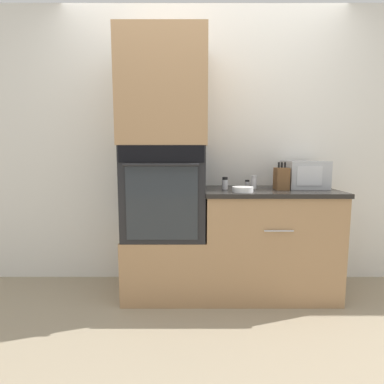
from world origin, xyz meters
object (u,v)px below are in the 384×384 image
(microwave, at_px, (303,174))
(condiment_jar_near, at_px, (246,184))
(knife_block, at_px, (280,178))
(bowl, at_px, (241,189))
(condiment_jar_far, at_px, (223,183))
(wall_oven, at_px, (164,191))
(condiment_jar_mid, at_px, (252,182))

(microwave, height_order, condiment_jar_near, microwave)
(knife_block, height_order, condiment_jar_near, knife_block)
(microwave, distance_m, condiment_jar_near, 0.50)
(knife_block, distance_m, bowl, 0.39)
(condiment_jar_far, bearing_deg, wall_oven, 179.73)
(wall_oven, distance_m, condiment_jar_mid, 0.75)
(condiment_jar_near, bearing_deg, bowl, -106.34)
(wall_oven, xyz_separation_m, bowl, (0.62, -0.17, 0.04))
(wall_oven, distance_m, knife_block, 0.97)
(condiment_jar_mid, relative_size, condiment_jar_far, 1.09)
(microwave, height_order, condiment_jar_mid, microwave)
(condiment_jar_near, height_order, condiment_jar_mid, condiment_jar_mid)
(bowl, distance_m, condiment_jar_far, 0.21)
(knife_block, relative_size, condiment_jar_near, 3.44)
(wall_oven, bearing_deg, condiment_jar_far, -0.27)
(microwave, distance_m, knife_block, 0.27)
(condiment_jar_mid, bearing_deg, knife_block, -16.53)
(condiment_jar_far, bearing_deg, bowl, -55.13)
(microwave, bearing_deg, wall_oven, -174.89)
(knife_block, bearing_deg, condiment_jar_near, 147.47)
(microwave, distance_m, bowl, 0.65)
(knife_block, distance_m, condiment_jar_near, 0.30)
(condiment_jar_far, bearing_deg, condiment_jar_near, 34.46)
(microwave, xyz_separation_m, bowl, (-0.58, -0.28, -0.10))
(wall_oven, height_order, condiment_jar_mid, wall_oven)
(bowl, distance_m, condiment_jar_near, 0.33)
(wall_oven, relative_size, knife_block, 3.29)
(bowl, xyz_separation_m, condiment_jar_far, (-0.12, 0.17, 0.03))
(knife_block, xyz_separation_m, bowl, (-0.35, -0.16, -0.07))
(microwave, relative_size, condiment_jar_near, 5.04)
(wall_oven, height_order, bowl, wall_oven)
(microwave, distance_m, condiment_jar_mid, 0.46)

